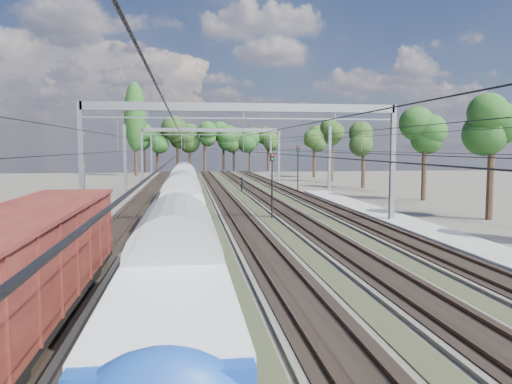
{
  "coord_description": "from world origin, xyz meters",
  "views": [
    {
      "loc": [
        -4.12,
        -6.48,
        5.8
      ],
      "look_at": [
        0.45,
        26.57,
        2.8
      ],
      "focal_mm": 35.0,
      "sensor_mm": 36.0,
      "label": 1
    }
  ],
  "objects": [
    {
      "name": "platform",
      "position": [
        12.0,
        20.0,
        0.15
      ],
      "size": [
        3.0,
        70.0,
        0.3
      ],
      "primitive_type": "cube",
      "color": "gray",
      "rests_on": "ground"
    },
    {
      "name": "tree_belt",
      "position": [
        6.2,
        96.23,
        8.36
      ],
      "size": [
        39.63,
        100.56,
        12.16
      ],
      "color": "black",
      "rests_on": "ground"
    },
    {
      "name": "emu_train",
      "position": [
        -4.5,
        28.07,
        2.34
      ],
      "size": [
        2.71,
        57.49,
        3.97
      ],
      "color": "black",
      "rests_on": "ground"
    },
    {
      "name": "signal_far",
      "position": [
        9.8,
        55.43,
        3.79
      ],
      "size": [
        0.38,
        0.35,
        5.99
      ],
      "rotation": [
        0.0,
        0.0,
        -0.08
      ],
      "color": "black",
      "rests_on": "ground"
    },
    {
      "name": "signal_near",
      "position": [
        2.69,
        33.32,
        3.37
      ],
      "size": [
        0.35,
        0.32,
        5.32
      ],
      "rotation": [
        0.0,
        0.0,
        0.13
      ],
      "color": "black",
      "rests_on": "ground"
    },
    {
      "name": "worker",
      "position": [
        3.02,
        58.57,
        0.95
      ],
      "size": [
        0.58,
        0.77,
        1.9
      ],
      "primitive_type": "imported",
      "rotation": [
        0.0,
        0.0,
        1.77
      ],
      "color": "black",
      "rests_on": "ground"
    },
    {
      "name": "catenary",
      "position": [
        0.33,
        52.69,
        6.4
      ],
      "size": [
        25.65,
        130.0,
        9.0
      ],
      "color": "slate",
      "rests_on": "ground"
    },
    {
      "name": "track_bed",
      "position": [
        -0.0,
        45.0,
        0.1
      ],
      "size": [
        21.0,
        130.0,
        0.34
      ],
      "color": "#47423A",
      "rests_on": "ground"
    },
    {
      "name": "freight_boxcar",
      "position": [
        -9.0,
        9.63,
        2.28
      ],
      "size": [
        3.01,
        14.53,
        3.75
      ],
      "color": "black",
      "rests_on": "ground"
    },
    {
      "name": "poplar",
      "position": [
        -14.5,
        98.0,
        11.89
      ],
      "size": [
        4.4,
        4.4,
        19.04
      ],
      "color": "black",
      "rests_on": "ground"
    }
  ]
}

